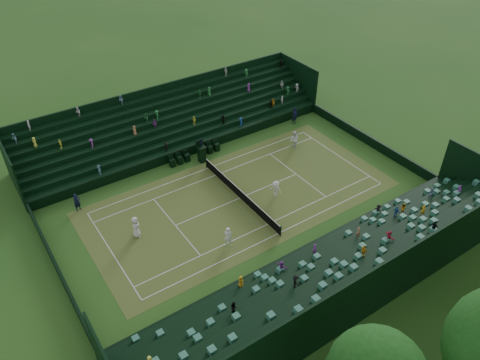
% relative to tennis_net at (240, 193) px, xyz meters
% --- Properties ---
extents(ground, '(160.00, 160.00, 0.00)m').
position_rel_tennis_net_xyz_m(ground, '(0.00, 0.00, -0.53)').
color(ground, '#25581B').
rests_on(ground, ground).
extents(court_surface, '(12.97, 26.77, 0.01)m').
position_rel_tennis_net_xyz_m(court_surface, '(0.00, 0.00, -0.52)').
color(court_surface, '#3A6923').
rests_on(court_surface, ground).
extents(perimeter_wall_north, '(17.17, 0.20, 1.00)m').
position_rel_tennis_net_xyz_m(perimeter_wall_north, '(0.00, 15.88, -0.03)').
color(perimeter_wall_north, black).
rests_on(perimeter_wall_north, ground).
extents(perimeter_wall_south, '(17.17, 0.20, 1.00)m').
position_rel_tennis_net_xyz_m(perimeter_wall_south, '(0.00, -15.88, -0.03)').
color(perimeter_wall_south, black).
rests_on(perimeter_wall_south, ground).
extents(perimeter_wall_east, '(0.20, 31.77, 1.00)m').
position_rel_tennis_net_xyz_m(perimeter_wall_east, '(8.48, 0.00, -0.03)').
color(perimeter_wall_east, black).
rests_on(perimeter_wall_east, ground).
extents(perimeter_wall_west, '(0.20, 31.77, 1.00)m').
position_rel_tennis_net_xyz_m(perimeter_wall_west, '(-8.48, 0.00, -0.03)').
color(perimeter_wall_west, black).
rests_on(perimeter_wall_west, ground).
extents(north_grandstand, '(6.60, 32.00, 4.90)m').
position_rel_tennis_net_xyz_m(north_grandstand, '(12.66, 0.00, 1.02)').
color(north_grandstand, black).
rests_on(north_grandstand, ground).
extents(south_grandstand, '(6.60, 32.00, 4.90)m').
position_rel_tennis_net_xyz_m(south_grandstand, '(-12.66, 0.00, 1.02)').
color(south_grandstand, black).
rests_on(south_grandstand, ground).
extents(tennis_net, '(11.67, 0.10, 1.06)m').
position_rel_tennis_net_xyz_m(tennis_net, '(0.00, 0.00, 0.00)').
color(tennis_net, black).
rests_on(tennis_net, ground).
extents(umpire_chair, '(0.80, 0.80, 2.52)m').
position_rel_tennis_net_xyz_m(umpire_chair, '(-6.85, 0.12, 0.55)').
color(umpire_chair, black).
rests_on(umpire_chair, ground).
extents(courtside_chairs, '(0.53, 5.50, 1.16)m').
position_rel_tennis_net_xyz_m(courtside_chairs, '(-7.71, -0.17, -0.09)').
color(courtside_chairs, black).
rests_on(courtside_chairs, ground).
extents(player_near_west, '(1.09, 0.91, 1.91)m').
position_rel_tennis_net_xyz_m(player_near_west, '(-0.62, -9.49, 0.43)').
color(player_near_west, white).
rests_on(player_near_west, ground).
extents(player_near_east, '(0.79, 0.79, 1.85)m').
position_rel_tennis_net_xyz_m(player_near_east, '(4.33, -4.03, 0.40)').
color(player_near_east, white).
rests_on(player_near_east, ground).
extents(player_far_west, '(1.08, 0.94, 1.89)m').
position_rel_tennis_net_xyz_m(player_far_west, '(-3.68, 9.09, 0.42)').
color(player_far_west, white).
rests_on(player_far_west, ground).
extents(player_far_east, '(1.17, 1.00, 1.57)m').
position_rel_tennis_net_xyz_m(player_far_east, '(1.47, 2.78, 0.26)').
color(player_far_east, white).
rests_on(player_far_east, ground).
extents(line_judge_north, '(0.59, 0.78, 1.93)m').
position_rel_tennis_net_xyz_m(line_judge_north, '(-7.54, 12.31, 0.44)').
color(line_judge_north, black).
rests_on(line_judge_north, ground).
extents(line_judge_south, '(0.56, 0.70, 1.68)m').
position_rel_tennis_net_xyz_m(line_judge_south, '(-6.39, -12.30, 0.31)').
color(line_judge_south, black).
rests_on(line_judge_south, ground).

